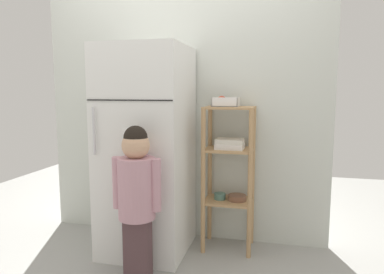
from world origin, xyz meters
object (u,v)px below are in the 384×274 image
(child_standing, at_px, (137,188))
(pantry_shelf_unit, at_px, (229,165))
(refrigerator, at_px, (147,151))
(fruit_bin, at_px, (224,102))

(child_standing, height_order, pantry_shelf_unit, pantry_shelf_unit)
(child_standing, bearing_deg, refrigerator, 102.55)
(child_standing, distance_m, fruit_bin, 0.99)
(pantry_shelf_unit, relative_size, fruit_bin, 5.70)
(refrigerator, relative_size, pantry_shelf_unit, 1.40)
(fruit_bin, bearing_deg, child_standing, -127.14)
(refrigerator, distance_m, pantry_shelf_unit, 0.68)
(child_standing, xyz_separation_m, fruit_bin, (0.49, 0.65, 0.56))
(fruit_bin, bearing_deg, pantry_shelf_unit, -8.97)
(refrigerator, relative_size, child_standing, 1.53)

